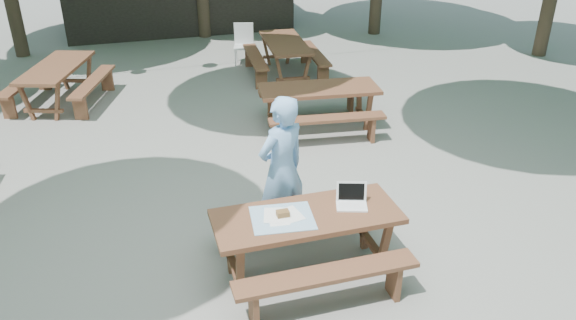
{
  "coord_description": "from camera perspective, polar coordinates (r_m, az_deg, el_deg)",
  "views": [
    {
      "loc": [
        -1.12,
        -5.98,
        4.0
      ],
      "look_at": [
        0.5,
        -0.53,
        1.05
      ],
      "focal_mm": 35.0,
      "sensor_mm": 36.0,
      "label": 1
    }
  ],
  "objects": [
    {
      "name": "plastic_chair",
      "position": [
        13.17,
        -4.5,
        10.83
      ],
      "size": [
        0.54,
        0.54,
        0.9
      ],
      "rotation": [
        0.0,
        0.0,
        -0.27
      ],
      "color": "silver",
      "rests_on": "ground"
    },
    {
      "name": "tabletop_clutter",
      "position": [
        5.91,
        -0.59,
        -5.8
      ],
      "size": [
        0.71,
        0.62,
        0.08
      ],
      "color": "teal",
      "rests_on": "main_picnic_table"
    },
    {
      "name": "picnic_table_far_e",
      "position": [
        12.31,
        -0.29,
        10.35
      ],
      "size": [
        1.73,
        2.06,
        0.75
      ],
      "rotation": [
        0.0,
        0.0,
        1.49
      ],
      "color": "brown",
      "rests_on": "ground"
    },
    {
      "name": "picnic_table_ne",
      "position": [
        9.64,
        3.13,
        5.38
      ],
      "size": [
        2.08,
        1.79,
        0.75
      ],
      "rotation": [
        0.0,
        0.0,
        -0.12
      ],
      "color": "brown",
      "rests_on": "ground"
    },
    {
      "name": "ground",
      "position": [
        7.28,
        -5.01,
        -6.02
      ],
      "size": [
        80.0,
        80.0,
        0.0
      ],
      "primitive_type": "plane",
      "color": "slate",
      "rests_on": "ground"
    },
    {
      "name": "main_picnic_table",
      "position": [
        6.19,
        1.87,
        -8.34
      ],
      "size": [
        2.0,
        1.58,
        0.75
      ],
      "color": "brown",
      "rests_on": "ground"
    },
    {
      "name": "woman",
      "position": [
        6.51,
        -0.64,
        -0.95
      ],
      "size": [
        0.78,
        0.67,
        1.81
      ],
      "primitive_type": "imported",
      "rotation": [
        0.0,
        0.0,
        3.57
      ],
      "color": "#7DAEE4",
      "rests_on": "ground"
    },
    {
      "name": "picnic_table_far_w",
      "position": [
        11.55,
        -22.23,
        7.13
      ],
      "size": [
        2.1,
        2.3,
        0.75
      ],
      "rotation": [
        0.0,
        0.0,
        1.25
      ],
      "color": "brown",
      "rests_on": "ground"
    },
    {
      "name": "laptop",
      "position": [
        6.15,
        6.47,
        -4.0
      ],
      "size": [
        0.39,
        0.35,
        0.24
      ],
      "rotation": [
        0.0,
        0.0,
        -0.32
      ],
      "color": "white",
      "rests_on": "main_picnic_table"
    }
  ]
}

